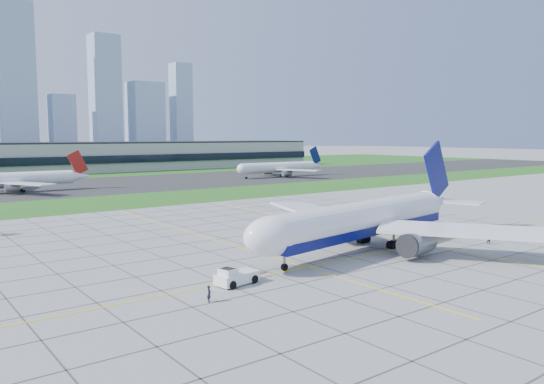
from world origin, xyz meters
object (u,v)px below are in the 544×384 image
object	(u,v)px
pushback_tug	(235,277)
distant_jet_2	(280,167)
crew_near	(209,294)
crew_far	(489,239)
distant_jet_1	(13,179)
airliner	(365,220)

from	to	relation	value
pushback_tug	distant_jet_2	xyz separation A→B (m)	(115.38, 138.56, 3.44)
crew_near	crew_far	xyz separation A→B (m)	(56.19, -1.55, -0.01)
distant_jet_1	airliner	bearing A→B (deg)	-78.20
airliner	pushback_tug	xyz separation A→B (m)	(-29.23, -4.86, -3.93)
pushback_tug	distant_jet_2	bearing A→B (deg)	41.14
crew_near	airliner	bearing A→B (deg)	-33.30
crew_near	distant_jet_2	xyz separation A→B (m)	(121.74, 142.81, 3.51)
crew_near	distant_jet_1	world-z (taller)	distant_jet_1
crew_near	pushback_tug	bearing A→B (deg)	-13.91
pushback_tug	crew_near	distance (m)	7.65
airliner	distant_jet_2	size ratio (longest dim) A/B	1.23
airliner	distant_jet_2	xyz separation A→B (m)	(86.14, 133.70, -0.48)
pushback_tug	crew_far	xyz separation A→B (m)	(49.83, -5.80, -0.07)
distant_jet_1	distant_jet_2	xyz separation A→B (m)	(114.13, -0.30, 0.00)
crew_far	distant_jet_2	bearing A→B (deg)	107.20
airliner	crew_near	bearing A→B (deg)	-174.72
pushback_tug	crew_far	size ratio (longest dim) A/B	4.38
pushback_tug	distant_jet_2	size ratio (longest dim) A/B	0.18
airliner	crew_near	size ratio (longest dim) A/B	29.42
pushback_tug	distant_jet_2	world-z (taller)	distant_jet_2
crew_far	distant_jet_1	bearing A→B (deg)	150.19
distant_jet_1	crew_far	bearing A→B (deg)	-71.43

